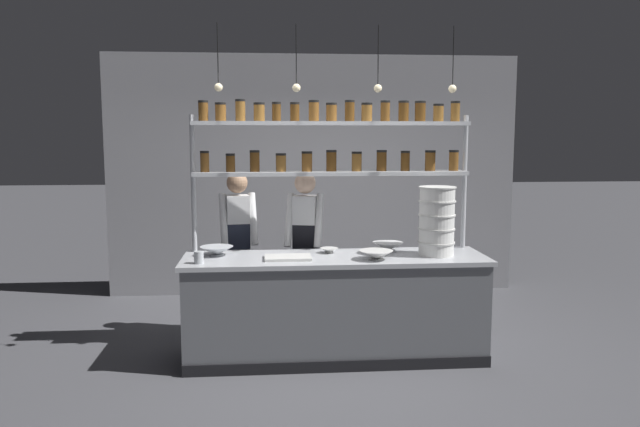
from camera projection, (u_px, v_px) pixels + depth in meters
ground_plane at (335, 357)px, 5.60m from camera, size 40.00×40.00×0.00m
back_wall at (314, 175)px, 7.77m from camera, size 5.07×0.12×2.95m
prep_counter at (335, 307)px, 5.54m from camera, size 2.67×0.76×0.92m
spice_shelf_unit at (333, 149)px, 5.70m from camera, size 2.55×0.28×2.30m
chef_left at (238, 242)px, 6.15m from camera, size 0.39×0.32×1.62m
chef_center at (305, 243)px, 6.07m from camera, size 0.41×0.34×1.62m
container_stack at (437, 221)px, 5.49m from camera, size 0.33×0.33×0.61m
cutting_board at (288, 258)px, 5.36m from camera, size 0.40×0.26×0.02m
prep_bowl_near_left at (388, 247)px, 5.74m from camera, size 0.29×0.29×0.08m
prep_bowl_center_front at (376, 255)px, 5.32m from camera, size 0.29×0.29×0.08m
prep_bowl_center_back at (329, 251)px, 5.63m from camera, size 0.16×0.16×0.05m
prep_bowl_near_right at (217, 251)px, 5.51m from camera, size 0.29×0.29×0.08m
serving_cup_front at (199, 257)px, 5.17m from camera, size 0.08×0.08×0.10m
serving_cup_by_board at (437, 244)px, 5.82m from camera, size 0.09×0.09×0.11m
pendant_light_row at (337, 85)px, 5.30m from camera, size 2.08×0.07×0.56m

